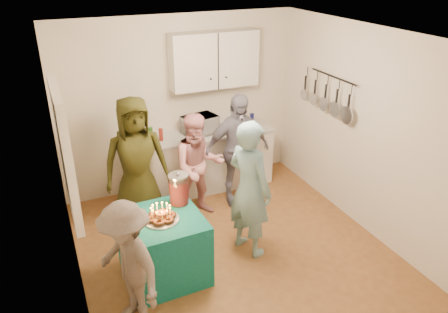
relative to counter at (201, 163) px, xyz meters
name	(u,v)px	position (x,y,z in m)	size (l,w,h in m)	color
floor	(235,252)	(-0.20, -1.70, -0.43)	(4.00, 4.00, 0.00)	brown
ceiling	(238,37)	(-0.20, -1.70, 2.17)	(4.00, 4.00, 0.00)	white
back_wall	(180,104)	(-0.20, 0.30, 0.87)	(3.60, 3.60, 0.00)	silver
left_wall	(67,188)	(-2.00, -1.70, 0.87)	(4.00, 4.00, 0.00)	silver
right_wall	(366,132)	(1.60, -1.70, 0.87)	(4.00, 4.00, 0.00)	silver
window_night	(63,152)	(-1.97, -1.40, 1.12)	(0.04, 1.00, 1.20)	black
counter	(201,163)	(0.00, 0.00, 0.00)	(2.20, 0.58, 0.86)	white
countertop	(200,135)	(0.00, 0.00, 0.46)	(2.24, 0.62, 0.05)	beige
upper_cabinet	(214,60)	(0.30, 0.15, 1.52)	(1.30, 0.30, 0.80)	white
pot_rack	(330,95)	(1.52, -1.00, 1.17)	(0.12, 1.00, 0.60)	black
microwave	(200,125)	(0.00, 0.00, 0.62)	(0.49, 0.33, 0.27)	white
party_table	(164,247)	(-1.11, -1.75, -0.05)	(0.85, 0.85, 0.76)	#106A62
donut_cake	(161,213)	(-1.12, -1.79, 0.42)	(0.38, 0.38, 0.18)	#381C0C
punch_jar	(179,190)	(-0.83, -1.52, 0.50)	(0.22, 0.22, 0.34)	#AE0D11
man_birthday	(250,189)	(-0.03, -1.70, 0.42)	(0.62, 0.41, 1.70)	#83B1BF
woman_back_left	(136,161)	(-1.08, -0.48, 0.44)	(0.86, 0.56, 1.75)	#525317
woman_back_center	(198,166)	(-0.29, -0.70, 0.31)	(0.72, 0.56, 1.48)	#D97182
woman_back_right	(237,150)	(0.33, -0.59, 0.39)	(0.97, 0.40, 1.65)	black
child_near_left	(128,264)	(-1.59, -2.25, 0.24)	(0.86, 0.50, 1.33)	#5D514B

